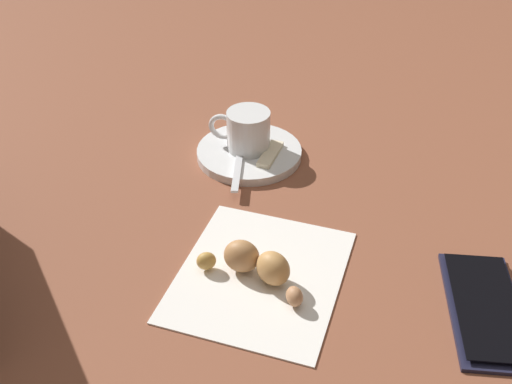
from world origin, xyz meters
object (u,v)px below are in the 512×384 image
at_px(saucer, 249,153).
at_px(teaspoon, 240,151).
at_px(espresso_cup, 247,130).
at_px(sugar_packet, 270,154).
at_px(croissant, 256,264).
at_px(napkin, 265,275).
at_px(cell_phone, 485,308).

xyz_separation_m(saucer, teaspoon, (-0.01, 0.01, 0.01)).
distance_m(espresso_cup, teaspoon, 0.03).
bearing_deg(sugar_packet, croissant, -165.23).
distance_m(saucer, sugar_packet, 0.03).
distance_m(napkin, croissant, 0.02).
bearing_deg(teaspoon, sugar_packet, -101.09).
relative_size(saucer, napkin, 0.72).
relative_size(croissant, cell_phone, 0.73).
relative_size(saucer, espresso_cup, 1.70).
bearing_deg(saucer, sugar_packet, -119.06).
bearing_deg(cell_phone, croissant, 80.28).
height_order(napkin, croissant, croissant).
height_order(croissant, cell_phone, croissant).
xyz_separation_m(napkin, croissant, (-0.00, 0.01, 0.02)).
bearing_deg(cell_phone, teaspoon, 43.79).
bearing_deg(croissant, teaspoon, 6.76).
distance_m(teaspoon, napkin, 0.22).
bearing_deg(sugar_packet, teaspoon, 97.10).
height_order(saucer, espresso_cup, espresso_cup).
bearing_deg(espresso_cup, napkin, -173.39).
bearing_deg(sugar_packet, espresso_cup, 75.77).
distance_m(sugar_packet, cell_phone, 0.34).
height_order(saucer, croissant, croissant).
xyz_separation_m(espresso_cup, napkin, (-0.23, -0.03, -0.04)).
xyz_separation_m(saucer, napkin, (-0.23, -0.02, -0.00)).
bearing_deg(sugar_packet, saucer, 79.13).
bearing_deg(teaspoon, cell_phone, -136.21).
bearing_deg(espresso_cup, saucer, -146.06).
height_order(saucer, cell_phone, same).
distance_m(saucer, napkin, 0.23).
relative_size(sugar_packet, croissant, 0.53).
height_order(napkin, cell_phone, cell_phone).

